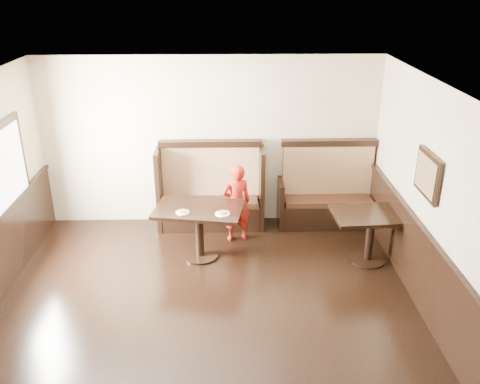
{
  "coord_description": "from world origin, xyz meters",
  "views": [
    {
      "loc": [
        0.29,
        -4.46,
        3.95
      ],
      "look_at": [
        0.46,
        2.35,
        1.0
      ],
      "focal_mm": 38.0,
      "sensor_mm": 36.0,
      "label": 1
    }
  ],
  "objects_px": {
    "booth_neighbor": "(327,197)",
    "child": "(236,203)",
    "table_neighbor": "(371,225)",
    "booth_main": "(211,196)",
    "table_main": "(199,219)"
  },
  "relations": [
    {
      "from": "table_main",
      "to": "table_neighbor",
      "type": "bearing_deg",
      "value": 5.56
    },
    {
      "from": "booth_main",
      "to": "table_main",
      "type": "xyz_separation_m",
      "value": [
        -0.15,
        -1.07,
        0.09
      ]
    },
    {
      "from": "table_neighbor",
      "to": "child",
      "type": "xyz_separation_m",
      "value": [
        -1.94,
        0.71,
        0.06
      ]
    },
    {
      "from": "booth_main",
      "to": "child",
      "type": "distance_m",
      "value": 0.69
    },
    {
      "from": "booth_main",
      "to": "table_main",
      "type": "height_order",
      "value": "booth_main"
    },
    {
      "from": "booth_neighbor",
      "to": "child",
      "type": "height_order",
      "value": "booth_neighbor"
    },
    {
      "from": "booth_neighbor",
      "to": "table_main",
      "type": "xyz_separation_m",
      "value": [
        -2.1,
        -1.06,
        0.14
      ]
    },
    {
      "from": "child",
      "to": "booth_main",
      "type": "bearing_deg",
      "value": -68.66
    },
    {
      "from": "booth_neighbor",
      "to": "table_main",
      "type": "bearing_deg",
      "value": -153.06
    },
    {
      "from": "booth_main",
      "to": "booth_neighbor",
      "type": "xyz_separation_m",
      "value": [
        1.95,
        -0.0,
        -0.05
      ]
    },
    {
      "from": "booth_neighbor",
      "to": "child",
      "type": "relative_size",
      "value": 1.29
    },
    {
      "from": "booth_neighbor",
      "to": "child",
      "type": "distance_m",
      "value": 1.63
    },
    {
      "from": "booth_main",
      "to": "table_neighbor",
      "type": "height_order",
      "value": "booth_main"
    },
    {
      "from": "table_main",
      "to": "child",
      "type": "distance_m",
      "value": 0.77
    },
    {
      "from": "table_main",
      "to": "booth_main",
      "type": "bearing_deg",
      "value": 91.97
    }
  ]
}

